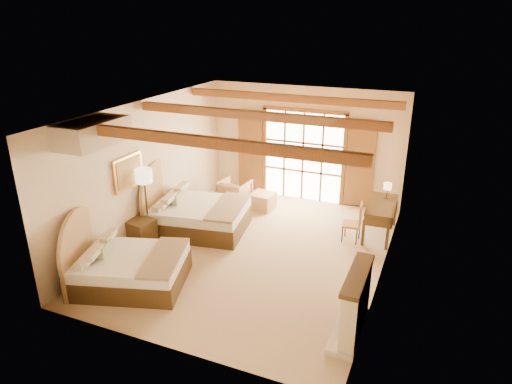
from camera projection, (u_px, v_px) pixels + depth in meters
The scene contains 19 objects.
floor at pixel (255, 251), 10.28m from camera, with size 7.00×7.00×0.00m, color #CEAD86.
wall_back at pixel (304, 144), 12.71m from camera, with size 5.50×5.50×0.00m, color beige.
wall_left at pixel (148, 169), 10.70m from camera, with size 7.00×7.00×0.00m, color beige.
wall_right at pixel (388, 204), 8.71m from camera, with size 7.00×7.00×0.00m, color beige.
ceiling at pixel (255, 109), 9.12m from camera, with size 7.00×7.00×0.00m, color #AD6C39.
ceiling_beams at pixel (255, 115), 9.17m from camera, with size 5.39×4.60×0.18m, color #92592C, non-canonical shape.
french_doors at pixel (303, 157), 12.79m from camera, with size 3.95×0.08×2.60m.
fireplace at pixel (354, 307), 7.44m from camera, with size 0.46×1.40×1.16m.
painting at pixel (129, 172), 9.98m from camera, with size 0.06×0.95×0.75m.
canopy_valance at pixel (93, 133), 8.36m from camera, with size 0.70×1.40×0.45m, color beige.
bed_near at pixel (124, 264), 8.93m from camera, with size 2.49×2.09×1.36m.
bed_far at pixel (193, 212), 11.19m from camera, with size 2.52×2.05×1.49m.
nightstand at pixel (141, 233), 10.40m from camera, with size 0.53×0.53×0.64m, color #47321B.
floor_lamp at pixel (144, 180), 10.22m from camera, with size 0.38×0.38×1.77m.
armchair at pixel (234, 193), 12.62m from camera, with size 0.78×0.80×0.73m, color #AC7F56.
ottoman at pixel (262, 201), 12.46m from camera, with size 0.60×0.60×0.44m, color tan.
desk at pixel (380, 218), 10.88m from camera, with size 0.72×1.53×0.81m.
desk_chair at pixel (352, 229), 10.64m from camera, with size 0.46×0.46×0.95m.
desk_lamp at pixel (388, 187), 10.97m from camera, with size 0.19×0.19×0.38m.
Camera 1 is at (3.54, -8.38, 4.97)m, focal length 32.00 mm.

